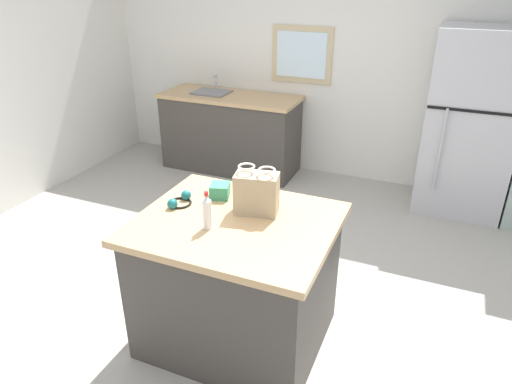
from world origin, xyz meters
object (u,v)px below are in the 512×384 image
at_px(shopping_bag, 257,193).
at_px(small_box, 220,191).
at_px(kitchen_island, 237,281).
at_px(bottle, 207,212).
at_px(ear_defenders, 180,201).
at_px(refrigerator, 470,124).

relative_size(shopping_bag, small_box, 2.32).
relative_size(kitchen_island, bottle, 5.01).
xyz_separation_m(shopping_bag, ear_defenders, (-0.48, -0.09, -0.10)).
bearing_deg(kitchen_island, ear_defenders, 172.61).
relative_size(refrigerator, shopping_bag, 5.95).
height_order(kitchen_island, shopping_bag, shopping_bag).
height_order(bottle, ear_defenders, bottle).
distance_m(shopping_bag, ear_defenders, 0.50).
bearing_deg(refrigerator, ear_defenders, -123.78).
bearing_deg(kitchen_island, small_box, 133.07).
relative_size(kitchen_island, ear_defenders, 5.76).
height_order(small_box, bottle, bottle).
xyz_separation_m(bottle, ear_defenders, (-0.30, 0.19, -0.08)).
distance_m(shopping_bag, bottle, 0.34).
height_order(refrigerator, shopping_bag, refrigerator).
bearing_deg(bottle, shopping_bag, 57.95).
distance_m(kitchen_island, bottle, 0.56).
distance_m(small_box, ear_defenders, 0.26).
bearing_deg(shopping_bag, ear_defenders, -169.40).
bearing_deg(small_box, bottle, -72.91).
xyz_separation_m(kitchen_island, shopping_bag, (0.07, 0.14, 0.56)).
bearing_deg(ear_defenders, kitchen_island, -7.39).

